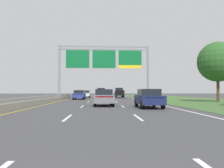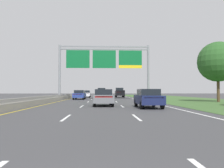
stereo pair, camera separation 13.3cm
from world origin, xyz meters
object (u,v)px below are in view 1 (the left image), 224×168
at_px(car_grey_centre_lane_sedan, 104,97).
at_px(car_white_left_lane_sedan, 86,94).
at_px(overhead_sign_gantry, 104,61).
at_px(car_navy_right_lane_sedan, 149,98).
at_px(roadside_tree_mid, 218,62).
at_px(car_darkgreen_centre_lane_suv, 101,93).
at_px(car_blue_left_lane_sedan, 79,95).
at_px(pickup_truck_black, 119,93).

distance_m(car_grey_centre_lane_sedan, car_white_left_lane_sedan, 30.27).
relative_size(overhead_sign_gantry, car_white_left_lane_sedan, 3.41).
height_order(car_navy_right_lane_sedan, roadside_tree_mid, roadside_tree_mid).
bearing_deg(car_darkgreen_centre_lane_suv, car_blue_left_lane_sedan, 162.81).
bearing_deg(car_blue_left_lane_sedan, roadside_tree_mid, -117.99).
distance_m(car_grey_centre_lane_sedan, car_blue_left_lane_sedan, 17.80).
bearing_deg(pickup_truck_black, overhead_sign_gantry, 166.92).
relative_size(car_white_left_lane_sedan, car_darkgreen_centre_lane_suv, 0.93).
distance_m(car_navy_right_lane_sedan, roadside_tree_mid, 15.20).
height_order(car_navy_right_lane_sedan, car_darkgreen_centre_lane_suv, car_darkgreen_centre_lane_suv).
xyz_separation_m(car_grey_centre_lane_sedan, car_navy_right_lane_sedan, (3.77, -2.72, 0.00)).
bearing_deg(car_blue_left_lane_sedan, car_navy_right_lane_sedan, -157.67).
distance_m(car_grey_centre_lane_sedan, car_navy_right_lane_sedan, 4.65).
xyz_separation_m(pickup_truck_black, roadside_tree_mid, (10.85, -24.27, 4.08)).
xyz_separation_m(overhead_sign_gantry, car_white_left_lane_sedan, (-3.93, 13.92, -5.57)).
height_order(car_grey_centre_lane_sedan, car_blue_left_lane_sedan, same).
relative_size(car_grey_centre_lane_sedan, roadside_tree_mid, 0.58).
bearing_deg(car_grey_centre_lane_sedan, car_white_left_lane_sedan, 5.61).
relative_size(car_grey_centre_lane_sedan, car_white_left_lane_sedan, 1.01).
xyz_separation_m(car_grey_centre_lane_sedan, car_white_left_lane_sedan, (-3.73, 30.04, 0.00)).
bearing_deg(roadside_tree_mid, car_grey_centre_lane_sedan, -154.82).
distance_m(overhead_sign_gantry, car_darkgreen_centre_lane_suv, 14.58).
relative_size(car_white_left_lane_sedan, roadside_tree_mid, 0.57).
distance_m(car_grey_centre_lane_sedan, car_darkgreen_centre_lane_suv, 29.69).
distance_m(overhead_sign_gantry, car_blue_left_lane_sedan, 7.07).
height_order(overhead_sign_gantry, car_darkgreen_centre_lane_suv, overhead_sign_gantry).
bearing_deg(roadside_tree_mid, pickup_truck_black, 114.09).
height_order(pickup_truck_black, car_blue_left_lane_sedan, pickup_truck_black).
xyz_separation_m(pickup_truck_black, car_navy_right_lane_sedan, (-0.07, -33.91, -0.26)).
bearing_deg(car_navy_right_lane_sedan, pickup_truck_black, -0.38).
xyz_separation_m(overhead_sign_gantry, car_grey_centre_lane_sedan, (-0.20, -16.12, -5.57)).
xyz_separation_m(car_white_left_lane_sedan, car_navy_right_lane_sedan, (7.50, -32.76, 0.00)).
bearing_deg(roadside_tree_mid, car_navy_right_lane_sedan, -138.61).
xyz_separation_m(car_navy_right_lane_sedan, car_darkgreen_centre_lane_suv, (-4.10, 32.41, 0.28)).
xyz_separation_m(car_white_left_lane_sedan, car_darkgreen_centre_lane_suv, (3.40, -0.35, 0.28)).
relative_size(car_grey_centre_lane_sedan, car_darkgreen_centre_lane_suv, 0.94).
height_order(car_grey_centre_lane_sedan, car_darkgreen_centre_lane_suv, car_darkgreen_centre_lane_suv).
distance_m(car_grey_centre_lane_sedan, roadside_tree_mid, 16.81).
distance_m(car_blue_left_lane_sedan, car_darkgreen_centre_lane_suv, 12.87).
bearing_deg(pickup_truck_black, car_darkgreen_centre_lane_suv, 110.19).
height_order(car_grey_centre_lane_sedan, car_white_left_lane_sedan, same).
distance_m(car_white_left_lane_sedan, car_darkgreen_centre_lane_suv, 3.43).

